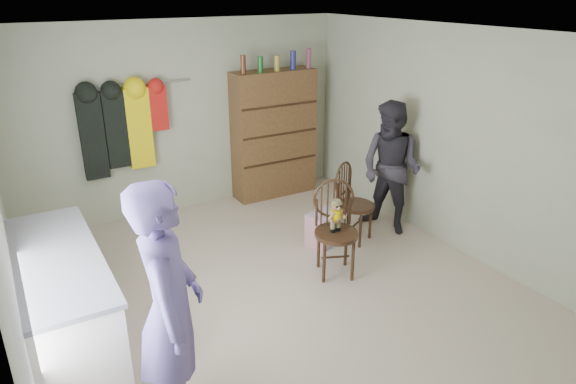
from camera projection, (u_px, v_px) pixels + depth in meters
ground_plane at (277, 290)px, 5.21m from camera, size 5.00×5.00×0.00m
room_walls at (249, 127)px, 5.05m from camera, size 5.00×5.00×5.00m
counter at (65, 307)px, 4.12m from camera, size 0.64×1.86×0.94m
chair_front at (335, 223)px, 5.34m from camera, size 0.59×0.59×1.02m
chair_far at (351, 199)px, 6.07m from camera, size 0.58×0.58×0.97m
striped_bag at (324, 229)px, 6.06m from camera, size 0.45×0.39×0.40m
person_left at (170, 312)px, 3.31m from camera, size 0.64×0.77×1.83m
person_right at (391, 168)px, 6.20m from camera, size 0.83×0.94×1.63m
dresser at (274, 134)px, 7.30m from camera, size 1.20×0.39×2.07m
coat_rack at (122, 128)px, 6.26m from camera, size 1.42×0.12×1.09m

